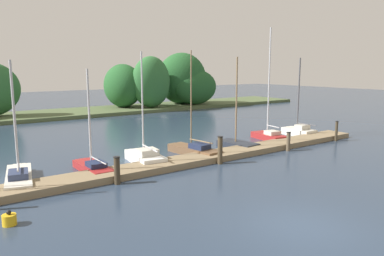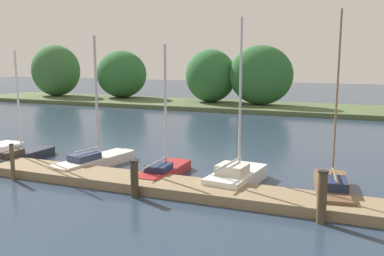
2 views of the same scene
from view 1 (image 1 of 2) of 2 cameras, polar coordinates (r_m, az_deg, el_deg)
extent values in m
plane|color=#28384C|center=(13.69, 16.67, -14.43)|extent=(160.00, 160.00, 0.00)
cube|color=#847051|center=(20.19, -4.44, -5.75)|extent=(32.75, 1.80, 0.35)
cube|color=#4C5B38|center=(43.86, -22.18, 1.84)|extent=(73.59, 8.00, 0.40)
ellipsoid|color=#2D6633|center=(46.65, -6.35, 7.09)|extent=(5.08, 3.56, 6.41)
ellipsoid|color=#235628|center=(47.61, -10.64, 6.45)|extent=(4.64, 5.69, 5.45)
ellipsoid|color=#235628|center=(51.28, -1.57, 7.68)|extent=(7.07, 5.88, 7.01)
ellipsoid|color=#235628|center=(50.41, 0.58, 6.35)|extent=(6.69, 3.22, 4.71)
cube|color=silver|center=(19.41, -25.21, -7.12)|extent=(1.91, 4.31, 0.44)
cube|color=silver|center=(21.23, -25.17, -5.81)|extent=(0.81, 1.14, 0.38)
cube|color=#2D3856|center=(18.81, -25.30, -6.48)|extent=(1.07, 1.39, 0.29)
cylinder|color=#B7B7BC|center=(19.15, -25.80, 1.47)|extent=(0.12, 0.12, 5.34)
cylinder|color=#B7B7BC|center=(18.92, -25.35, -5.51)|extent=(0.37, 1.45, 0.08)
cube|color=maroon|center=(20.11, -15.04, -6.06)|extent=(1.12, 3.36, 0.38)
cube|color=maroon|center=(21.49, -16.50, -5.19)|extent=(0.61, 0.84, 0.32)
cube|color=#1E2847|center=(19.65, -14.63, -5.46)|extent=(0.83, 1.01, 0.25)
cylinder|color=#B7B7BC|center=(19.82, -15.63, 1.61)|extent=(0.11, 0.11, 4.99)
cylinder|color=#B7B7BC|center=(19.34, -14.37, -4.85)|extent=(0.08, 2.09, 0.06)
cube|color=white|center=(21.34, -7.27, -4.68)|extent=(1.75, 3.37, 0.55)
cube|color=white|center=(22.67, -8.63, -3.95)|extent=(0.85, 0.89, 0.47)
cube|color=beige|center=(20.87, -6.89, -3.70)|extent=(1.14, 1.09, 0.36)
cylinder|color=#B7B7BC|center=(21.03, -7.69, 3.84)|extent=(0.09, 0.09, 5.76)
cylinder|color=#B7B7BC|center=(20.50, -6.54, -3.13)|extent=(0.35, 2.19, 0.08)
cube|color=brown|center=(23.18, 0.35, -3.58)|extent=(1.68, 3.97, 0.47)
cube|color=brown|center=(24.43, -2.46, -2.97)|extent=(0.77, 1.04, 0.40)
cube|color=#1E2847|center=(22.76, 1.19, -2.83)|extent=(1.03, 1.26, 0.30)
cylinder|color=#7F6647|center=(22.88, -0.15, 4.45)|extent=(0.08, 0.08, 6.00)
cylinder|color=#7F6647|center=(22.62, 1.38, -2.06)|extent=(0.34, 1.94, 0.08)
cube|color=#232833|center=(25.29, 7.12, -2.62)|extent=(1.58, 2.93, 0.42)
cube|color=#232833|center=(26.13, 5.04, -2.23)|extent=(0.79, 0.77, 0.35)
cylinder|color=#7F6647|center=(24.98, 6.90, 4.34)|extent=(0.11, 0.11, 5.70)
cube|color=maroon|center=(28.56, 11.85, -1.33)|extent=(1.71, 3.16, 0.45)
cube|color=maroon|center=(29.62, 10.22, -0.94)|extent=(0.80, 0.85, 0.38)
cube|color=beige|center=(28.21, 12.35, -0.71)|extent=(1.07, 1.04, 0.29)
cylinder|color=#B7B7BC|center=(28.28, 11.85, 7.06)|extent=(0.10, 0.10, 7.87)
cylinder|color=#B7B7BC|center=(28.11, 12.42, 0.25)|extent=(0.28, 1.39, 0.07)
cube|color=silver|center=(30.87, 16.20, -0.60)|extent=(1.40, 2.67, 0.56)
cube|color=silver|center=(31.64, 14.59, -0.35)|extent=(0.74, 0.68, 0.47)
cube|color=beige|center=(30.59, 16.71, 0.16)|extent=(1.00, 0.82, 0.36)
cylinder|color=#4C4C51|center=(30.63, 16.19, 5.14)|extent=(0.11, 0.11, 5.61)
cylinder|color=#4C4C51|center=(30.33, 17.23, 0.57)|extent=(0.14, 1.93, 0.06)
cylinder|color=#3D3323|center=(17.69, -11.53, -6.52)|extent=(0.28, 0.28, 1.29)
cylinder|color=black|center=(17.52, -11.60, -4.42)|extent=(0.32, 0.32, 0.04)
cylinder|color=#4C3D28|center=(20.92, 4.37, -3.50)|extent=(0.28, 0.28, 1.56)
cylinder|color=black|center=(20.75, 4.39, -1.34)|extent=(0.32, 0.32, 0.04)
cylinder|color=brown|center=(24.92, 14.69, -2.09)|extent=(0.25, 0.25, 1.22)
cylinder|color=black|center=(24.81, 14.75, -0.66)|extent=(0.29, 0.29, 0.04)
cylinder|color=#3D3323|center=(29.33, 21.46, -0.48)|extent=(0.20, 0.20, 1.48)
cylinder|color=black|center=(29.21, 21.55, 0.98)|extent=(0.22, 0.22, 0.04)
cylinder|color=gold|center=(14.65, -26.44, -12.62)|extent=(0.47, 0.47, 0.39)
sphere|color=black|center=(14.56, -26.53, -11.61)|extent=(0.17, 0.17, 0.17)
camera|label=2|loc=(14.42, 41.32, 4.67)|focal=39.14mm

